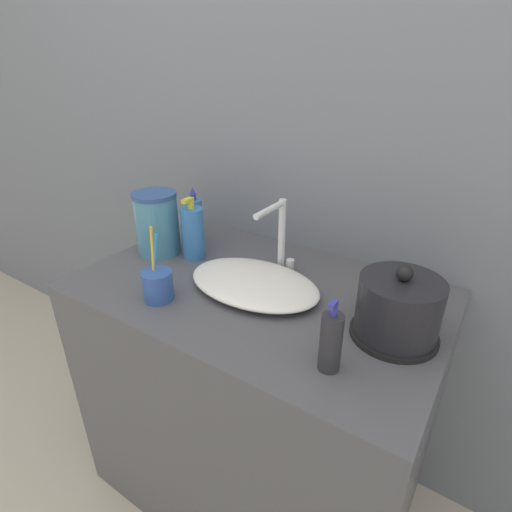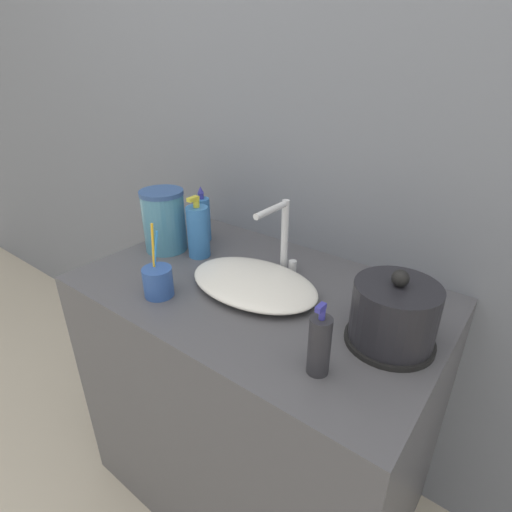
% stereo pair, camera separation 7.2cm
% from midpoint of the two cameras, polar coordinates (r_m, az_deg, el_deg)
% --- Properties ---
extents(wall_back, '(6.00, 0.04, 2.60)m').
position_cam_midpoint_polar(wall_back, '(1.27, 11.84, 20.37)').
color(wall_back, slate).
rests_on(wall_back, ground_plane).
extents(vanity_counter, '(1.02, 0.64, 0.84)m').
position_cam_midpoint_polar(vanity_counter, '(1.40, 1.60, -19.53)').
color(vanity_counter, '#4C4C51').
rests_on(vanity_counter, ground_plane).
extents(sink_basin, '(0.39, 0.25, 0.04)m').
position_cam_midpoint_polar(sink_basin, '(1.11, 1.39, -3.82)').
color(sink_basin, silver).
rests_on(sink_basin, vanity_counter).
extents(faucet, '(0.06, 0.15, 0.22)m').
position_cam_midpoint_polar(faucet, '(1.16, 5.50, 3.14)').
color(faucet, silver).
rests_on(faucet, vanity_counter).
extents(electric_kettle, '(0.20, 0.20, 0.19)m').
position_cam_midpoint_polar(electric_kettle, '(0.95, 21.11, -8.16)').
color(electric_kettle, black).
rests_on(electric_kettle, vanity_counter).
extents(toothbrush_cup, '(0.08, 0.08, 0.20)m').
position_cam_midpoint_polar(toothbrush_cup, '(1.10, -12.01, -3.57)').
color(toothbrush_cup, '#2D519E').
rests_on(toothbrush_cup, vanity_counter).
extents(lotion_bottle, '(0.07, 0.07, 0.20)m').
position_cam_midpoint_polar(lotion_bottle, '(1.29, -6.67, 3.50)').
color(lotion_bottle, '#3370B7').
rests_on(lotion_bottle, vanity_counter).
extents(shampoo_bottle, '(0.06, 0.06, 0.20)m').
position_cam_midpoint_polar(shampoo_bottle, '(1.41, -6.23, 5.33)').
color(shampoo_bottle, '#3370B7').
rests_on(shampoo_bottle, vanity_counter).
extents(mouthwash_bottle, '(0.05, 0.05, 0.17)m').
position_cam_midpoint_polar(mouthwash_bottle, '(0.83, 11.57, -12.42)').
color(mouthwash_bottle, '#28282D').
rests_on(mouthwash_bottle, vanity_counter).
extents(water_pitcher, '(0.14, 0.14, 0.21)m').
position_cam_midpoint_polar(water_pitcher, '(1.35, -11.49, 4.97)').
color(water_pitcher, teal).
rests_on(water_pitcher, vanity_counter).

